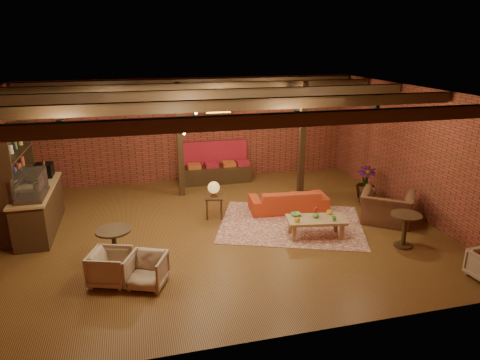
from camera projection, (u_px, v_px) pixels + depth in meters
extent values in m
plane|color=#3F210F|center=(221.00, 229.00, 10.13)|extent=(10.00, 10.00, 0.00)
cube|color=black|center=(219.00, 93.00, 9.13)|extent=(10.00, 8.00, 0.02)
cube|color=brown|center=(194.00, 130.00, 13.31)|extent=(10.00, 0.02, 3.20)
cube|color=brown|center=(277.00, 242.00, 5.94)|extent=(10.00, 0.02, 3.20)
cube|color=brown|center=(414.00, 151.00, 10.79)|extent=(0.02, 8.00, 3.20)
cylinder|color=black|center=(206.00, 100.00, 10.71)|extent=(9.60, 0.12, 0.12)
cube|color=black|center=(180.00, 141.00, 11.89)|extent=(0.16, 0.16, 3.20)
cube|color=black|center=(302.00, 139.00, 12.12)|extent=(0.16, 0.16, 3.20)
imported|color=#337F33|center=(41.00, 178.00, 9.93)|extent=(0.35, 0.39, 0.30)
cube|color=orange|center=(218.00, 110.00, 12.39)|extent=(0.86, 0.06, 0.30)
cube|color=maroon|center=(291.00, 224.00, 10.43)|extent=(4.08, 3.62, 0.01)
imported|color=#B53719|center=(288.00, 200.00, 11.16)|extent=(2.06, 0.94, 0.58)
cube|color=#9E7C49|center=(316.00, 220.00, 9.64)|extent=(1.39, 0.85, 0.06)
cube|color=#9E7C49|center=(294.00, 234.00, 9.45)|extent=(0.08, 0.08, 0.38)
cube|color=#9E7C49|center=(342.00, 232.00, 9.53)|extent=(0.08, 0.08, 0.38)
cube|color=#9E7C49|center=(290.00, 225.00, 9.88)|extent=(0.08, 0.08, 0.38)
cube|color=#9E7C49|center=(336.00, 224.00, 9.96)|extent=(0.08, 0.08, 0.38)
imported|color=yellow|center=(297.00, 220.00, 9.43)|extent=(0.15, 0.15, 0.10)
imported|color=#529C47|center=(334.00, 219.00, 9.49)|extent=(0.12, 0.12, 0.10)
imported|color=yellow|center=(329.00, 212.00, 9.84)|extent=(0.15, 0.15, 0.10)
imported|color=#529C47|center=(296.00, 214.00, 9.78)|extent=(0.26, 0.26, 0.06)
imported|color=#529C47|center=(316.00, 215.00, 9.66)|extent=(0.14, 0.14, 0.13)
sphere|color=red|center=(316.00, 209.00, 9.61)|extent=(0.10, 0.10, 0.10)
cube|color=black|center=(214.00, 197.00, 10.69)|extent=(0.52, 0.52, 0.04)
cylinder|color=black|center=(214.00, 207.00, 10.77)|extent=(0.04, 0.04, 0.51)
cylinder|color=olive|center=(214.00, 196.00, 10.68)|extent=(0.15, 0.15, 0.02)
cylinder|color=olive|center=(214.00, 193.00, 10.65)|extent=(0.04, 0.04, 0.21)
sphere|color=orange|center=(214.00, 187.00, 10.60)|extent=(0.30, 0.30, 0.30)
cylinder|color=black|center=(113.00, 230.00, 8.40)|extent=(0.70, 0.70, 0.04)
cylinder|color=black|center=(115.00, 246.00, 8.51)|extent=(0.10, 0.10, 0.68)
cylinder|color=black|center=(116.00, 262.00, 8.62)|extent=(0.42, 0.42, 0.04)
imported|color=beige|center=(110.00, 265.00, 7.82)|extent=(0.82, 0.85, 0.70)
imported|color=beige|center=(147.00, 269.00, 7.72)|extent=(0.84, 0.82, 0.67)
imported|color=brown|center=(388.00, 203.00, 10.36)|extent=(1.42, 1.34, 1.04)
cube|color=black|center=(368.00, 190.00, 11.51)|extent=(0.54, 0.54, 0.04)
cylinder|color=black|center=(367.00, 198.00, 11.58)|extent=(0.04, 0.04, 0.42)
imported|color=black|center=(368.00, 189.00, 11.50)|extent=(0.22, 0.25, 0.02)
cylinder|color=black|center=(406.00, 215.00, 9.08)|extent=(0.64, 0.64, 0.04)
cylinder|color=black|center=(404.00, 231.00, 9.19)|extent=(0.10, 0.10, 0.70)
cylinder|color=black|center=(402.00, 245.00, 9.30)|extent=(0.39, 0.39, 0.04)
imported|color=#4C7F4C|center=(369.00, 151.00, 11.74)|extent=(1.96, 1.96, 2.72)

